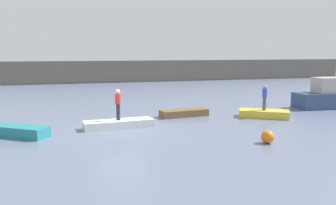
{
  "coord_description": "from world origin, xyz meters",
  "views": [
    {
      "loc": [
        -2.64,
        -18.45,
        4.26
      ],
      "look_at": [
        3.58,
        3.34,
        0.86
      ],
      "focal_mm": 36.47,
      "sensor_mm": 36.0,
      "label": 1
    }
  ],
  "objects": [
    {
      "name": "rowboat_teal",
      "position": [
        -5.21,
        -0.25,
        0.27
      ],
      "size": [
        3.0,
        2.52,
        0.54
      ],
      "primitive_type": "cube",
      "rotation": [
        0.0,
        0.0,
        -0.61
      ],
      "color": "teal",
      "rests_on": "ground_plane"
    },
    {
      "name": "person_blue_shirt",
      "position": [
        9.39,
        0.87,
        1.39
      ],
      "size": [
        0.32,
        0.32,
        1.64
      ],
      "color": "#4C4C56",
      "rests_on": "rowboat_yellow"
    },
    {
      "name": "rowboat_yellow",
      "position": [
        9.39,
        0.87,
        0.24
      ],
      "size": [
        3.35,
        2.71,
        0.48
      ],
      "primitive_type": "cube",
      "rotation": [
        0.0,
        0.0,
        -0.54
      ],
      "color": "gold",
      "rests_on": "ground_plane"
    },
    {
      "name": "embankment_wall",
      "position": [
        0.0,
        29.31,
        1.5
      ],
      "size": [
        80.0,
        1.2,
        3.01
      ],
      "primitive_type": "cube",
      "color": "#666056",
      "rests_on": "ground_plane"
    },
    {
      "name": "ground_plane",
      "position": [
        0.0,
        0.0,
        0.0
      ],
      "size": [
        120.0,
        120.0,
        0.0
      ],
      "primitive_type": "plane",
      "color": "slate"
    },
    {
      "name": "person_red_shirt",
      "position": [
        -0.17,
        0.38,
        1.43
      ],
      "size": [
        0.32,
        0.32,
        1.74
      ],
      "color": "#232838",
      "rests_on": "rowboat_white"
    },
    {
      "name": "motorboat",
      "position": [
        16.64,
        2.96,
        0.81
      ],
      "size": [
        6.36,
        2.17,
        2.31
      ],
      "color": "#33476B",
      "rests_on": "ground_plane"
    },
    {
      "name": "mooring_buoy",
      "position": [
        6.09,
        -4.82,
        0.31
      ],
      "size": [
        0.61,
        0.61,
        0.61
      ],
      "primitive_type": "sphere",
      "color": "orange",
      "rests_on": "ground_plane"
    },
    {
      "name": "rowboat_brown",
      "position": [
        4.49,
        2.66,
        0.23
      ],
      "size": [
        3.29,
        1.42,
        0.45
      ],
      "primitive_type": "cube",
      "rotation": [
        0.0,
        0.0,
        0.11
      ],
      "color": "brown",
      "rests_on": "ground_plane"
    },
    {
      "name": "rowboat_white",
      "position": [
        -0.17,
        0.38,
        0.22
      ],
      "size": [
        3.94,
        1.35,
        0.44
      ],
      "primitive_type": "cube",
      "rotation": [
        0.0,
        0.0,
        0.08
      ],
      "color": "white",
      "rests_on": "ground_plane"
    }
  ]
}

